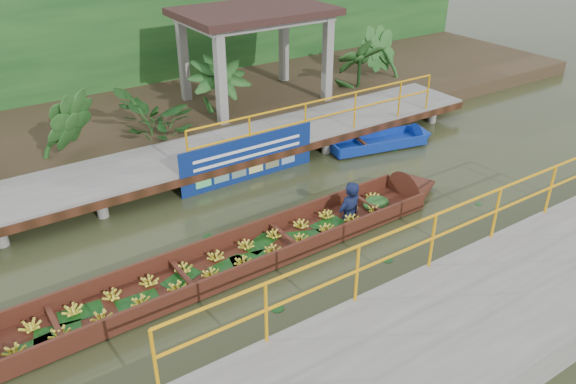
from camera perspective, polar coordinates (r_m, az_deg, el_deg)
ground at (r=11.60m, az=0.06°, el=-4.00°), size 80.00×80.00×0.00m
land_strip at (r=17.61m, az=-13.72°, el=7.73°), size 30.00×8.00×0.45m
far_dock at (r=14.03m, az=-7.68°, el=4.00°), size 16.00×2.06×1.66m
near_dock at (r=9.60m, az=19.71°, el=-11.72°), size 18.00×2.40×1.73m
pavilion at (r=17.07m, az=-3.43°, el=16.91°), size 4.40×3.00×3.00m
foliage_backdrop at (r=19.40m, az=-17.11°, el=14.70°), size 30.00×0.80×4.00m
vendor_boat at (r=10.67m, az=-3.92°, el=-5.94°), size 10.89×1.39×2.11m
moored_blue_boat at (r=15.85m, az=11.35°, el=5.28°), size 3.21×1.41×0.74m
blue_banner at (r=13.43m, az=-4.01°, el=3.41°), size 3.56×0.04×1.11m
tropical_plants at (r=15.81m, az=-7.16°, el=9.64°), size 14.17×1.17×1.47m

